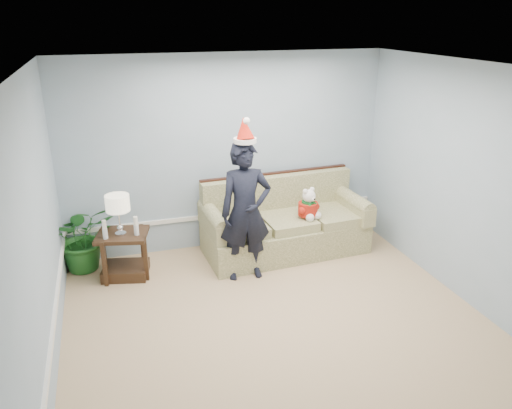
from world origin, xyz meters
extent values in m
cube|color=tan|center=(0.00, 0.00, -0.01)|extent=(4.50, 5.00, 0.02)
cube|color=white|center=(0.00, 0.00, 2.71)|extent=(4.50, 5.00, 0.02)
cube|color=#9AADC4|center=(0.00, 2.51, 1.35)|extent=(4.50, 0.02, 2.70)
cube|color=#9AADC4|center=(-2.26, 0.00, 1.35)|extent=(0.02, 5.00, 2.70)
cube|color=#9AADC4|center=(2.26, 0.00, 1.35)|extent=(0.02, 5.00, 2.70)
cube|color=white|center=(0.00, 2.48, 0.45)|extent=(4.48, 0.03, 0.06)
cube|color=white|center=(-2.23, 0.00, 0.45)|extent=(0.03, 4.98, 0.06)
cube|color=#545B2B|center=(0.69, 1.97, 0.21)|extent=(2.28, 1.07, 0.42)
cube|color=#545B2B|center=(-0.01, 1.92, 0.49)|extent=(0.70, 0.80, 0.13)
cube|color=#545B2B|center=(0.69, 1.92, 0.49)|extent=(0.70, 0.80, 0.13)
cube|color=#545B2B|center=(1.38, 1.92, 0.49)|extent=(0.70, 0.80, 0.13)
cube|color=#545B2B|center=(0.69, 2.33, 0.72)|extent=(2.24, 0.33, 0.59)
cube|color=black|center=(0.69, 2.41, 1.02)|extent=(2.23, 0.18, 0.05)
cube|color=#545B2B|center=(-0.33, 1.97, 0.55)|extent=(0.24, 0.96, 0.25)
cube|color=#545B2B|center=(1.70, 1.97, 0.55)|extent=(0.24, 0.96, 0.25)
cube|color=#3D2516|center=(-1.51, 1.92, 0.57)|extent=(0.72, 0.64, 0.05)
cube|color=#3D2516|center=(-1.51, 1.92, 0.07)|extent=(0.65, 0.57, 0.14)
cube|color=#3D2516|center=(-1.76, 1.72, 0.30)|extent=(0.06, 0.06, 0.59)
cube|color=#3D2516|center=(-1.27, 1.72, 0.30)|extent=(0.06, 0.06, 0.59)
cube|color=#3D2516|center=(-1.76, 2.12, 0.30)|extent=(0.06, 0.06, 0.59)
cube|color=#3D2516|center=(-1.27, 2.12, 0.30)|extent=(0.06, 0.06, 0.59)
cylinder|color=silver|center=(-1.53, 1.88, 0.61)|extent=(0.14, 0.14, 0.03)
sphere|color=silver|center=(-1.53, 1.88, 0.69)|extent=(0.08, 0.08, 0.08)
cylinder|color=silver|center=(-1.53, 1.88, 0.81)|extent=(0.02, 0.02, 0.29)
cylinder|color=white|center=(-1.53, 1.88, 1.01)|extent=(0.29, 0.29, 0.20)
cylinder|color=silver|center=(-1.71, 1.81, 0.66)|extent=(0.06, 0.06, 0.13)
cylinder|color=white|center=(-1.71, 1.81, 0.78)|extent=(0.05, 0.05, 0.11)
cylinder|color=silver|center=(-1.34, 1.81, 0.66)|extent=(0.06, 0.06, 0.13)
cylinder|color=white|center=(-1.34, 1.81, 0.78)|extent=(0.05, 0.05, 0.11)
imported|color=#206122|center=(-2.00, 2.28, 0.45)|extent=(0.87, 0.78, 0.90)
imported|color=black|center=(-0.04, 1.46, 0.88)|extent=(0.66, 0.44, 1.76)
cylinder|color=white|center=(-0.04, 1.46, 1.78)|extent=(0.28, 0.28, 0.05)
cone|color=red|center=(-0.04, 1.49, 1.91)|extent=(0.23, 0.30, 0.31)
sphere|color=white|center=(-0.04, 1.39, 2.02)|extent=(0.08, 0.08, 0.08)
sphere|color=white|center=(0.94, 1.81, 0.68)|extent=(0.25, 0.25, 0.25)
cylinder|color=red|center=(0.94, 1.81, 0.68)|extent=(0.35, 0.35, 0.18)
cylinder|color=#125D22|center=(0.94, 1.81, 0.78)|extent=(0.23, 0.23, 0.03)
sphere|color=white|center=(0.88, 1.69, 0.60)|extent=(0.11, 0.11, 0.11)
sphere|color=white|center=(1.01, 1.69, 0.60)|extent=(0.11, 0.11, 0.11)
sphere|color=white|center=(0.94, 1.80, 0.86)|extent=(0.18, 0.18, 0.18)
sphere|color=black|center=(0.94, 1.69, 0.85)|extent=(0.03, 0.03, 0.03)
sphere|color=white|center=(0.88, 1.81, 0.94)|extent=(0.07, 0.07, 0.07)
sphere|color=white|center=(1.01, 1.81, 0.94)|extent=(0.07, 0.07, 0.07)
camera|label=1|loc=(-1.60, -4.00, 3.16)|focal=35.00mm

